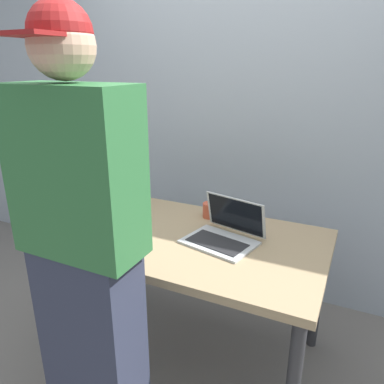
{
  "coord_description": "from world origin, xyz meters",
  "views": [
    {
      "loc": [
        0.75,
        -1.58,
        1.6
      ],
      "look_at": [
        0.0,
        0.0,
        0.99
      ],
      "focal_mm": 34.5,
      "sensor_mm": 36.0,
      "label": 1
    }
  ],
  "objects_px": {
    "person_figure": "(86,268)",
    "laptop": "(225,232)",
    "beer_bottle_dark": "(128,186)",
    "beer_bottle_green": "(127,191)",
    "coffee_mug": "(211,210)"
  },
  "relations": [
    {
      "from": "laptop",
      "to": "person_figure",
      "type": "relative_size",
      "value": 0.23
    },
    {
      "from": "beer_bottle_dark",
      "to": "coffee_mug",
      "type": "xyz_separation_m",
      "value": [
        0.6,
        -0.03,
        -0.06
      ]
    },
    {
      "from": "person_figure",
      "to": "beer_bottle_dark",
      "type": "bearing_deg",
      "value": 117.46
    },
    {
      "from": "beer_bottle_dark",
      "to": "coffee_mug",
      "type": "height_order",
      "value": "beer_bottle_dark"
    },
    {
      "from": "laptop",
      "to": "beer_bottle_dark",
      "type": "bearing_deg",
      "value": 160.64
    },
    {
      "from": "beer_bottle_green",
      "to": "person_figure",
      "type": "bearing_deg",
      "value": -63.13
    },
    {
      "from": "beer_bottle_dark",
      "to": "person_figure",
      "type": "distance_m",
      "value": 1.14
    },
    {
      "from": "beer_bottle_green",
      "to": "person_figure",
      "type": "relative_size",
      "value": 0.16
    },
    {
      "from": "laptop",
      "to": "beer_bottle_green",
      "type": "xyz_separation_m",
      "value": [
        -0.72,
        0.18,
        0.06
      ]
    },
    {
      "from": "beer_bottle_dark",
      "to": "person_figure",
      "type": "height_order",
      "value": "person_figure"
    },
    {
      "from": "beer_bottle_dark",
      "to": "laptop",
      "type": "bearing_deg",
      "value": -19.36
    },
    {
      "from": "laptop",
      "to": "beer_bottle_dark",
      "type": "xyz_separation_m",
      "value": [
        -0.79,
        0.28,
        0.06
      ]
    },
    {
      "from": "beer_bottle_dark",
      "to": "beer_bottle_green",
      "type": "bearing_deg",
      "value": -57.47
    },
    {
      "from": "beer_bottle_dark",
      "to": "coffee_mug",
      "type": "bearing_deg",
      "value": -2.84
    },
    {
      "from": "person_figure",
      "to": "laptop",
      "type": "bearing_deg",
      "value": 70.26
    }
  ]
}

